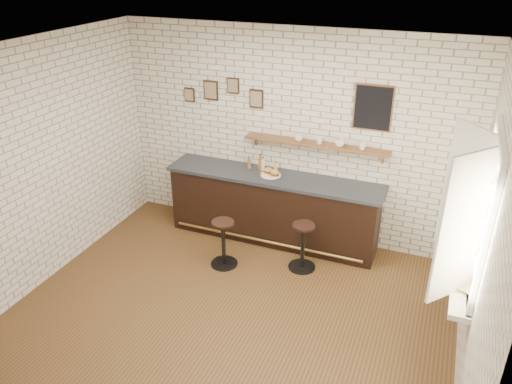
% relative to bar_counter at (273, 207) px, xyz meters
% --- Properties ---
extents(ground, '(5.00, 5.00, 0.00)m').
position_rel_bar_counter_xyz_m(ground, '(0.13, -1.70, -0.51)').
color(ground, brown).
rests_on(ground, ground).
extents(bar_counter, '(3.10, 0.65, 1.01)m').
position_rel_bar_counter_xyz_m(bar_counter, '(0.00, 0.00, 0.00)').
color(bar_counter, black).
rests_on(bar_counter, ground).
extents(sandwich_plate, '(0.28, 0.28, 0.01)m').
position_rel_bar_counter_xyz_m(sandwich_plate, '(-0.04, -0.00, 0.51)').
color(sandwich_plate, white).
rests_on(sandwich_plate, bar_counter).
extents(ciabatta_sandwich, '(0.25, 0.17, 0.08)m').
position_rel_bar_counter_xyz_m(ciabatta_sandwich, '(-0.03, -0.00, 0.56)').
color(ciabatta_sandwich, tan).
rests_on(ciabatta_sandwich, sandwich_plate).
extents(potato_chips, '(0.27, 0.19, 0.00)m').
position_rel_bar_counter_xyz_m(potato_chips, '(-0.07, -0.00, 0.52)').
color(potato_chips, '#E2BE4F').
rests_on(potato_chips, sandwich_plate).
extents(bitters_bottle_brown, '(0.05, 0.05, 0.18)m').
position_rel_bar_counter_xyz_m(bitters_bottle_brown, '(-0.43, 0.13, 0.58)').
color(bitters_bottle_brown, brown).
rests_on(bitters_bottle_brown, bar_counter).
extents(bitters_bottle_white, '(0.05, 0.05, 0.20)m').
position_rel_bar_counter_xyz_m(bitters_bottle_white, '(-0.21, 0.13, 0.58)').
color(bitters_bottle_white, silver).
rests_on(bitters_bottle_white, bar_counter).
extents(bitters_bottle_amber, '(0.06, 0.06, 0.24)m').
position_rel_bar_counter_xyz_m(bitters_bottle_amber, '(-0.25, 0.13, 0.60)').
color(bitters_bottle_amber, '#914E17').
rests_on(bitters_bottle_amber, bar_counter).
extents(condiment_bottle_yellow, '(0.05, 0.05, 0.17)m').
position_rel_bar_counter_xyz_m(condiment_bottle_yellow, '(-0.02, 0.13, 0.57)').
color(condiment_bottle_yellow, yellow).
rests_on(condiment_bottle_yellow, bar_counter).
extents(bar_stool_left, '(0.37, 0.37, 0.66)m').
position_rel_bar_counter_xyz_m(bar_stool_left, '(-0.38, -0.89, -0.15)').
color(bar_stool_left, black).
rests_on(bar_stool_left, ground).
extents(bar_stool_right, '(0.37, 0.37, 0.66)m').
position_rel_bar_counter_xyz_m(bar_stool_right, '(0.63, -0.57, -0.15)').
color(bar_stool_right, black).
rests_on(bar_stool_right, ground).
extents(wall_shelf, '(2.00, 0.18, 0.18)m').
position_rel_bar_counter_xyz_m(wall_shelf, '(0.53, 0.20, 0.97)').
color(wall_shelf, brown).
rests_on(wall_shelf, ground).
extents(shelf_cup_a, '(0.17, 0.17, 0.09)m').
position_rel_bar_counter_xyz_m(shelf_cup_a, '(0.28, 0.20, 1.04)').
color(shelf_cup_a, white).
rests_on(shelf_cup_a, wall_shelf).
extents(shelf_cup_b, '(0.13, 0.13, 0.09)m').
position_rel_bar_counter_xyz_m(shelf_cup_b, '(0.58, 0.20, 1.04)').
color(shelf_cup_b, white).
rests_on(shelf_cup_b, wall_shelf).
extents(shelf_cup_c, '(0.14, 0.14, 0.10)m').
position_rel_bar_counter_xyz_m(shelf_cup_c, '(0.85, 0.20, 1.04)').
color(shelf_cup_c, white).
rests_on(shelf_cup_c, wall_shelf).
extents(shelf_cup_d, '(0.13, 0.13, 0.10)m').
position_rel_bar_counter_xyz_m(shelf_cup_d, '(1.16, 0.20, 1.04)').
color(shelf_cup_d, white).
rests_on(shelf_cup_d, wall_shelf).
extents(back_wall_decor, '(2.96, 0.02, 0.56)m').
position_rel_bar_counter_xyz_m(back_wall_decor, '(0.35, 0.28, 1.54)').
color(back_wall_decor, black).
rests_on(back_wall_decor, ground).
extents(window_sill, '(0.20, 1.35, 0.06)m').
position_rel_bar_counter_xyz_m(window_sill, '(2.53, -1.40, 0.39)').
color(window_sill, white).
rests_on(window_sill, ground).
extents(casement_window, '(0.40, 1.30, 1.56)m').
position_rel_bar_counter_xyz_m(casement_window, '(2.48, -1.40, 1.14)').
color(casement_window, white).
rests_on(casement_window, ground).
extents(book_lower, '(0.19, 0.23, 0.02)m').
position_rel_bar_counter_xyz_m(book_lower, '(2.51, -1.59, 0.43)').
color(book_lower, tan).
rests_on(book_lower, window_sill).
extents(book_upper, '(0.25, 0.27, 0.02)m').
position_rel_bar_counter_xyz_m(book_upper, '(2.51, -1.57, 0.45)').
color(book_upper, tan).
rests_on(book_upper, book_lower).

